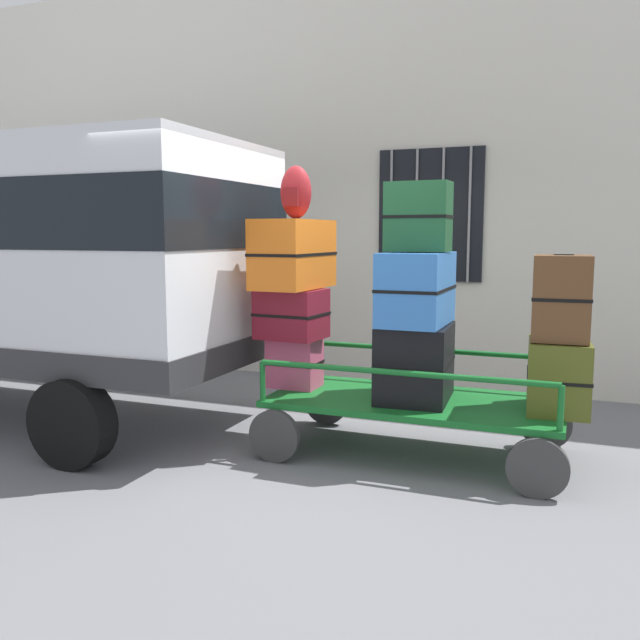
# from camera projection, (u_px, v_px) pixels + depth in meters

# --- Properties ---
(ground_plane) EXTENTS (40.00, 40.00, 0.00)m
(ground_plane) POSITION_uv_depth(u_px,v_px,m) (315.00, 444.00, 5.68)
(ground_plane) COLOR slate
(building_wall) EXTENTS (12.00, 0.38, 5.00)m
(building_wall) POSITION_uv_depth(u_px,v_px,m) (399.00, 173.00, 7.80)
(building_wall) COLOR silver
(building_wall) RESTS_ON ground
(van) EXTENTS (4.97, 2.15, 2.57)m
(van) POSITION_uv_depth(u_px,v_px,m) (11.00, 254.00, 6.41)
(van) COLOR silver
(van) RESTS_ON ground
(luggage_cart) EXTENTS (2.40, 1.20, 0.47)m
(luggage_cart) POSITION_uv_depth(u_px,v_px,m) (415.00, 409.00, 5.35)
(luggage_cart) COLOR #146023
(luggage_cart) RESTS_ON ground
(cart_railing) EXTENTS (2.28, 1.06, 0.33)m
(cart_railing) POSITION_uv_depth(u_px,v_px,m) (416.00, 365.00, 5.30)
(cart_railing) COLOR #146023
(cart_railing) RESTS_ON luggage_cart
(suitcase_left_bottom) EXTENTS (0.43, 0.33, 0.44)m
(suitcase_left_bottom) POSITION_uv_depth(u_px,v_px,m) (295.00, 362.00, 5.73)
(suitcase_left_bottom) COLOR #CC4C72
(suitcase_left_bottom) RESTS_ON luggage_cart
(suitcase_left_middle) EXTENTS (0.57, 0.49, 0.43)m
(suitcase_left_middle) POSITION_uv_depth(u_px,v_px,m) (292.00, 314.00, 5.62)
(suitcase_left_middle) COLOR maroon
(suitcase_left_middle) RESTS_ON suitcase_left_bottom
(suitcase_left_top) EXTENTS (0.48, 0.87, 0.58)m
(suitcase_left_top) POSITION_uv_depth(u_px,v_px,m) (293.00, 254.00, 5.60)
(suitcase_left_top) COLOR orange
(suitcase_left_top) RESTS_ON suitcase_left_middle
(suitcase_midleft_bottom) EXTENTS (0.59, 0.75, 0.61)m
(suitcase_midleft_bottom) POSITION_uv_depth(u_px,v_px,m) (415.00, 362.00, 5.28)
(suitcase_midleft_bottom) COLOR black
(suitcase_midleft_bottom) RESTS_ON luggage_cart
(suitcase_midleft_middle) EXTENTS (0.49, 0.79, 0.57)m
(suitcase_midleft_middle) POSITION_uv_depth(u_px,v_px,m) (416.00, 288.00, 5.20)
(suitcase_midleft_middle) COLOR #3372C6
(suitcase_midleft_middle) RESTS_ON suitcase_midleft_bottom
(suitcase_midleft_top) EXTENTS (0.51, 0.28, 0.54)m
(suitcase_midleft_top) POSITION_uv_depth(u_px,v_px,m) (418.00, 217.00, 5.13)
(suitcase_midleft_top) COLOR #194C28
(suitcase_midleft_top) RESTS_ON suitcase_midleft_middle
(suitcase_center_bottom) EXTENTS (0.49, 0.63, 0.54)m
(suitcase_center_bottom) POSITION_uv_depth(u_px,v_px,m) (558.00, 376.00, 4.94)
(suitcase_center_bottom) COLOR #4C5119
(suitcase_center_bottom) RESTS_ON luggage_cart
(suitcase_center_middle) EXTENTS (0.42, 0.49, 0.63)m
(suitcase_center_middle) POSITION_uv_depth(u_px,v_px,m) (562.00, 298.00, 4.85)
(suitcase_center_middle) COLOR brown
(suitcase_center_middle) RESTS_ON suitcase_center_bottom
(backpack) EXTENTS (0.27, 0.22, 0.44)m
(backpack) POSITION_uv_depth(u_px,v_px,m) (296.00, 193.00, 5.53)
(backpack) COLOR maroon
(backpack) RESTS_ON suitcase_left_top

